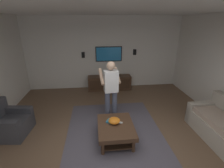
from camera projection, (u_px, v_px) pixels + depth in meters
ground_plane at (117, 152)px, 3.42m from camera, size 8.91×8.91×0.00m
wall_back_tv at (104, 53)px, 6.41m from camera, size 0.10×6.22×2.80m
ceiling_slab at (119, 1)px, 2.40m from camera, size 7.63×6.22×0.10m
area_rug at (115, 134)px, 3.96m from camera, size 3.04×2.30×0.01m
armchair at (9, 124)px, 3.89m from camera, size 0.88×0.89×0.82m
coffee_table at (116, 129)px, 3.68m from camera, size 1.00×0.80×0.40m
media_console at (110, 83)px, 6.52m from camera, size 0.45×1.70×0.55m
tv at (109, 54)px, 6.35m from camera, size 0.05×1.03×0.58m
person_standing at (111, 87)px, 4.32m from camera, size 0.58×0.59×1.64m
bowl at (114, 121)px, 3.70m from camera, size 0.27×0.27×0.12m
remote_white at (119, 122)px, 3.72m from camera, size 0.12×0.15×0.02m
book at (112, 121)px, 3.74m from camera, size 0.25×0.27×0.04m
vase_round at (116, 73)px, 6.43m from camera, size 0.22×0.22×0.22m
wall_speaker_left at (135, 52)px, 6.45m from camera, size 0.06×0.12×0.22m
wall_speaker_right at (83, 55)px, 6.27m from camera, size 0.06×0.12×0.22m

